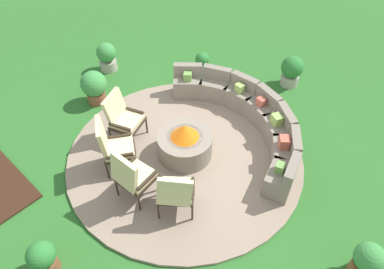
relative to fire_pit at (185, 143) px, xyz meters
name	(u,v)px	position (x,y,z in m)	size (l,w,h in m)	color
ground_plane	(185,156)	(0.00, 0.00, -0.36)	(24.00, 24.00, 0.00)	#2D6B28
patio_circle	(185,155)	(0.00, 0.00, -0.33)	(4.62, 4.62, 0.06)	gray
fire_pit	(185,143)	(0.00, 0.00, 0.00)	(1.06, 1.06, 0.77)	gray
curved_stone_bench	(248,116)	(0.42, 1.45, 0.00)	(3.75, 1.95, 0.74)	gray
lounge_chair_front_left	(123,117)	(-1.23, -0.48, 0.25)	(0.75, 0.75, 1.06)	#2D2319
lounge_chair_front_right	(113,145)	(-0.73, -1.11, 0.27)	(0.79, 0.81, 1.16)	#2D2319
lounge_chair_back_left	(132,175)	(0.05, -1.33, 0.28)	(0.65, 0.63, 1.17)	#2D2319
lounge_chair_back_right	(175,192)	(0.79, -1.05, 0.24)	(0.79, 0.80, 1.02)	#2D2319
potted_plant_0	(43,258)	(0.08, -3.09, -0.01)	(0.42, 0.42, 0.66)	brown
potted_plant_1	(94,86)	(-2.66, -0.16, 0.07)	(0.58, 0.58, 0.80)	brown
potted_plant_2	(368,261)	(3.57, 0.07, 0.04)	(0.45, 0.45, 0.72)	brown
potted_plant_3	(202,62)	(-1.63, 2.33, -0.03)	(0.35, 0.35, 0.59)	#A89E8E
potted_plant_4	(107,56)	(-3.51, 0.83, 0.03)	(0.49, 0.49, 0.74)	#A89E8E
potted_plant_5	(292,70)	(0.24, 3.44, 0.05)	(0.53, 0.53, 0.76)	#A89E8E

